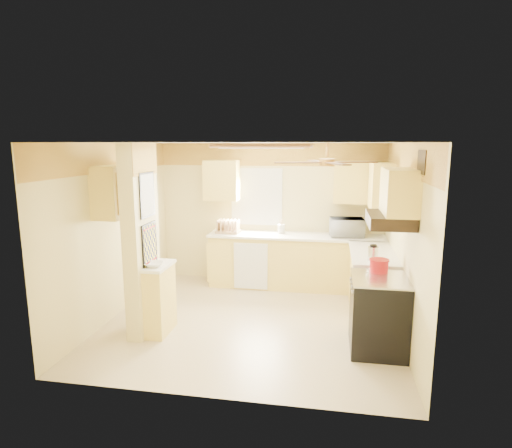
% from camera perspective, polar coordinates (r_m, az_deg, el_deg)
% --- Properties ---
extents(floor, '(4.00, 4.00, 0.00)m').
position_cam_1_polar(floor, '(6.24, -0.62, -12.84)').
color(floor, '#D0B790').
rests_on(floor, ground).
extents(ceiling, '(4.00, 4.00, 0.00)m').
position_cam_1_polar(ceiling, '(5.72, -0.67, 10.79)').
color(ceiling, white).
rests_on(ceiling, wall_back).
extents(wall_back, '(4.00, 0.00, 4.00)m').
position_cam_1_polar(wall_back, '(7.69, 1.94, 1.41)').
color(wall_back, '#DECE87').
rests_on(wall_back, floor).
extents(wall_front, '(4.00, 0.00, 4.00)m').
position_cam_1_polar(wall_front, '(4.06, -5.59, -7.15)').
color(wall_front, '#DECE87').
rests_on(wall_front, floor).
extents(wall_left, '(0.00, 3.80, 3.80)m').
position_cam_1_polar(wall_left, '(6.51, -18.22, -0.83)').
color(wall_left, '#DECE87').
rests_on(wall_left, floor).
extents(wall_right, '(0.00, 3.80, 3.80)m').
position_cam_1_polar(wall_right, '(5.83, 19.07, -2.18)').
color(wall_right, '#DECE87').
rests_on(wall_right, floor).
extents(wallpaper_border, '(4.00, 0.02, 0.40)m').
position_cam_1_polar(wallpaper_border, '(7.57, 1.97, 9.25)').
color(wallpaper_border, yellow).
rests_on(wallpaper_border, wall_back).
extents(partition_column, '(0.20, 0.70, 2.50)m').
position_cam_1_polar(partition_column, '(5.74, -15.05, -2.15)').
color(partition_column, '#DECE87').
rests_on(partition_column, floor).
extents(partition_ledge, '(0.25, 0.55, 0.90)m').
position_cam_1_polar(partition_ledge, '(5.88, -12.70, -9.87)').
color(partition_ledge, '#EECA5C').
rests_on(partition_ledge, floor).
extents(ledge_top, '(0.28, 0.58, 0.04)m').
position_cam_1_polar(ledge_top, '(5.74, -12.89, -5.47)').
color(ledge_top, white).
rests_on(ledge_top, partition_ledge).
extents(lower_cabinets_back, '(3.00, 0.60, 0.90)m').
position_cam_1_polar(lower_cabinets_back, '(7.52, 5.37, -5.09)').
color(lower_cabinets_back, '#EECA5C').
rests_on(lower_cabinets_back, floor).
extents(lower_cabinets_right, '(0.60, 1.40, 0.90)m').
position_cam_1_polar(lower_cabinets_right, '(6.58, 15.23, -7.76)').
color(lower_cabinets_right, '#EECA5C').
rests_on(lower_cabinets_right, floor).
extents(countertop_back, '(3.04, 0.64, 0.04)m').
position_cam_1_polar(countertop_back, '(7.40, 5.43, -1.60)').
color(countertop_back, white).
rests_on(countertop_back, lower_cabinets_back).
extents(countertop_right, '(0.64, 1.44, 0.04)m').
position_cam_1_polar(countertop_right, '(6.45, 15.34, -3.79)').
color(countertop_right, white).
rests_on(countertop_right, lower_cabinets_right).
extents(dishwasher_panel, '(0.58, 0.02, 0.80)m').
position_cam_1_polar(dishwasher_panel, '(7.32, -0.72, -5.64)').
color(dishwasher_panel, white).
rests_on(dishwasher_panel, lower_cabinets_back).
extents(window, '(0.92, 0.02, 1.02)m').
position_cam_1_polar(window, '(7.68, 0.09, 3.66)').
color(window, white).
rests_on(window, wall_back).
extents(upper_cab_back_left, '(0.60, 0.35, 0.70)m').
position_cam_1_polar(upper_cab_back_left, '(7.61, -4.60, 5.84)').
color(upper_cab_back_left, '#EECA5C').
rests_on(upper_cab_back_left, wall_back).
extents(upper_cab_back_right, '(0.90, 0.35, 0.70)m').
position_cam_1_polar(upper_cab_back_right, '(7.39, 13.82, 5.42)').
color(upper_cab_back_right, '#EECA5C').
rests_on(upper_cab_back_right, wall_back).
extents(upper_cab_right, '(0.35, 1.00, 0.70)m').
position_cam_1_polar(upper_cab_right, '(6.94, 16.35, 4.98)').
color(upper_cab_right, '#EECA5C').
rests_on(upper_cab_right, wall_right).
extents(upper_cab_left_wall, '(0.35, 0.75, 0.70)m').
position_cam_1_polar(upper_cab_left_wall, '(6.12, -18.19, 4.16)').
color(upper_cab_left_wall, '#EECA5C').
rests_on(upper_cab_left_wall, wall_left).
extents(upper_cab_over_stove, '(0.35, 0.76, 0.52)m').
position_cam_1_polar(upper_cab_over_stove, '(5.16, 18.56, 4.13)').
color(upper_cab_over_stove, '#EECA5C').
rests_on(upper_cab_over_stove, wall_right).
extents(stove, '(0.68, 0.77, 0.92)m').
position_cam_1_polar(stove, '(5.50, 15.99, -11.41)').
color(stove, black).
rests_on(stove, floor).
extents(range_hood, '(0.50, 0.76, 0.14)m').
position_cam_1_polar(range_hood, '(5.19, 17.42, 0.55)').
color(range_hood, black).
rests_on(range_hood, upper_cab_over_stove).
extents(poster_menu, '(0.02, 0.42, 0.57)m').
position_cam_1_polar(poster_menu, '(5.60, -14.31, 3.80)').
color(poster_menu, black).
rests_on(poster_menu, partition_column).
extents(poster_nashville, '(0.02, 0.42, 0.57)m').
position_cam_1_polar(poster_nashville, '(5.71, -14.01, -2.69)').
color(poster_nashville, black).
rests_on(poster_nashville, partition_column).
extents(ceiling_light_panel, '(1.35, 0.95, 0.06)m').
position_cam_1_polar(ceiling_light_panel, '(6.19, 1.11, 10.37)').
color(ceiling_light_panel, brown).
rests_on(ceiling_light_panel, ceiling).
extents(ceiling_fan, '(1.15, 1.15, 0.26)m').
position_cam_1_polar(ceiling_fan, '(4.92, 9.43, 8.17)').
color(ceiling_fan, gold).
rests_on(ceiling_fan, ceiling).
extents(vent_grate, '(0.02, 0.40, 0.25)m').
position_cam_1_polar(vent_grate, '(4.81, 21.26, 7.71)').
color(vent_grate, black).
rests_on(vent_grate, wall_right).
extents(microwave, '(0.59, 0.44, 0.31)m').
position_cam_1_polar(microwave, '(7.39, 12.01, -0.43)').
color(microwave, white).
rests_on(microwave, countertop_back).
extents(bowl, '(0.26, 0.26, 0.06)m').
position_cam_1_polar(bowl, '(5.64, -13.44, -5.27)').
color(bowl, white).
rests_on(bowl, ledge_top).
extents(dutch_oven, '(0.24, 0.24, 0.16)m').
position_cam_1_polar(dutch_oven, '(5.55, 16.08, -5.34)').
color(dutch_oven, '#B21318').
rests_on(dutch_oven, stove).
extents(kettle, '(0.14, 0.14, 0.21)m').
position_cam_1_polar(kettle, '(5.97, 15.34, -3.75)').
color(kettle, silver).
rests_on(kettle, countertop_right).
extents(dish_rack, '(0.41, 0.31, 0.23)m').
position_cam_1_polar(dish_rack, '(7.54, -3.76, -0.55)').
color(dish_rack, tan).
rests_on(dish_rack, countertop_back).
extents(utensil_crock, '(0.12, 0.12, 0.24)m').
position_cam_1_polar(utensil_crock, '(7.49, 3.39, -0.64)').
color(utensil_crock, white).
rests_on(utensil_crock, countertop_back).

